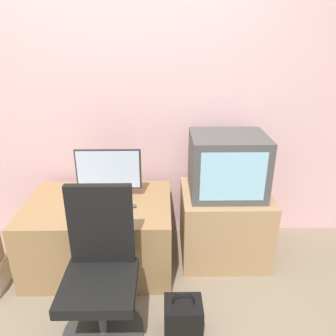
% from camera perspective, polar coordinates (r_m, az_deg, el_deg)
% --- Properties ---
extents(wall_back, '(4.40, 0.05, 2.60)m').
position_cam_1_polar(wall_back, '(2.89, -6.78, 11.84)').
color(wall_back, beige).
rests_on(wall_back, ground_plane).
extents(desk, '(1.16, 0.80, 0.58)m').
position_cam_1_polar(desk, '(2.82, -11.66, -11.06)').
color(desk, '#937047').
rests_on(desk, ground_plane).
extents(side_stand, '(0.72, 0.63, 0.61)m').
position_cam_1_polar(side_stand, '(2.91, 9.66, -9.51)').
color(side_stand, '#A37F56').
rests_on(side_stand, ground_plane).
extents(main_monitor, '(0.52, 0.20, 0.41)m').
position_cam_1_polar(main_monitor, '(2.66, -10.28, -0.90)').
color(main_monitor, '#2D2D2D').
rests_on(main_monitor, desk).
extents(keyboard, '(0.29, 0.11, 0.01)m').
position_cam_1_polar(keyboard, '(2.58, -10.46, -6.72)').
color(keyboard, silver).
rests_on(keyboard, desk).
extents(mouse, '(0.06, 0.04, 0.02)m').
position_cam_1_polar(mouse, '(2.56, -6.11, -6.55)').
color(mouse, '#4C4C51').
rests_on(mouse, desk).
extents(crt_tv, '(0.59, 0.49, 0.49)m').
position_cam_1_polar(crt_tv, '(2.66, 10.28, 0.55)').
color(crt_tv, '#474747').
rests_on(crt_tv, side_stand).
extents(office_chair, '(0.53, 0.53, 0.99)m').
position_cam_1_polar(office_chair, '(2.20, -11.62, -18.30)').
color(office_chair, '#333333').
rests_on(office_chair, ground_plane).
extents(handbag, '(0.24, 0.19, 0.34)m').
position_cam_1_polar(handbag, '(2.32, 2.63, -24.62)').
color(handbag, black).
rests_on(handbag, ground_plane).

